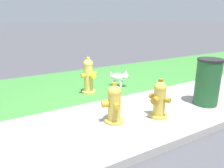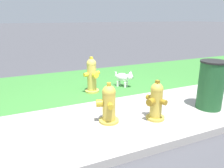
# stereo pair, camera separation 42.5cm
# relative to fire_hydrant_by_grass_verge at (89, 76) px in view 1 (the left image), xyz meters

# --- Properties ---
(ground_plane) EXTENTS (120.00, 120.00, 0.00)m
(ground_plane) POSITION_rel_fire_hydrant_by_grass_verge_xyz_m (0.06, -1.50, -0.40)
(ground_plane) COLOR #424247
(sidewalk_pavement) EXTENTS (18.00, 1.82, 0.01)m
(sidewalk_pavement) POSITION_rel_fire_hydrant_by_grass_verge_xyz_m (0.06, -1.50, -0.39)
(sidewalk_pavement) COLOR #9E9993
(sidewalk_pavement) RESTS_ON ground
(grass_verge) EXTENTS (18.00, 2.76, 0.01)m
(grass_verge) POSITION_rel_fire_hydrant_by_grass_verge_xyz_m (0.06, 0.79, -0.39)
(grass_verge) COLOR #387A33
(grass_verge) RESTS_ON ground
(street_curb) EXTENTS (18.00, 0.16, 0.12)m
(street_curb) POSITION_rel_fire_hydrant_by_grass_verge_xyz_m (0.06, -2.49, -0.34)
(street_curb) COLOR #9E9993
(street_curb) RESTS_ON ground
(fire_hydrant_by_grass_verge) EXTENTS (0.40, 0.37, 0.82)m
(fire_hydrant_by_grass_verge) POSITION_rel_fire_hydrant_by_grass_verge_xyz_m (0.00, 0.00, 0.00)
(fire_hydrant_by_grass_verge) COLOR gold
(fire_hydrant_by_grass_verge) RESTS_ON ground
(fire_hydrant_at_driveway) EXTENTS (0.38, 0.40, 0.68)m
(fire_hydrant_at_driveway) POSITION_rel_fire_hydrant_by_grass_verge_xyz_m (-0.25, -1.53, -0.08)
(fire_hydrant_at_driveway) COLOR gold
(fire_hydrant_at_driveway) RESTS_ON ground
(fire_hydrant_mid_block) EXTENTS (0.36, 0.39, 0.68)m
(fire_hydrant_mid_block) POSITION_rel_fire_hydrant_by_grass_verge_xyz_m (0.50, -1.75, -0.07)
(fire_hydrant_mid_block) COLOR gold
(fire_hydrant_mid_block) RESTS_ON ground
(small_white_dog) EXTENTS (0.38, 0.42, 0.41)m
(small_white_dog) POSITION_rel_fire_hydrant_by_grass_verge_xyz_m (0.84, 0.05, -0.16)
(small_white_dog) COLOR white
(small_white_dog) RESTS_ON ground
(trash_bin) EXTENTS (0.47, 0.47, 0.91)m
(trash_bin) POSITION_rel_fire_hydrant_by_grass_verge_xyz_m (1.68, -1.78, 0.06)
(trash_bin) COLOR #1E5128
(trash_bin) RESTS_ON ground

